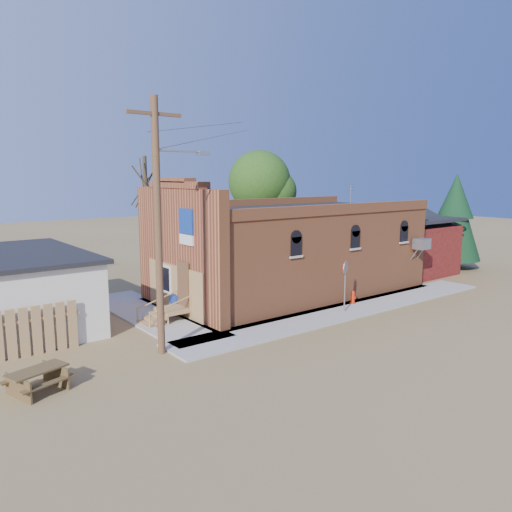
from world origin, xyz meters
TOP-DOWN VIEW (x-y plane):
  - ground at (0.00, 0.00)m, footprint 120.00×120.00m
  - sidewalk_south at (1.50, 0.90)m, footprint 19.00×2.20m
  - sidewalk_west at (-6.30, 6.00)m, footprint 2.60×10.00m
  - brick_bar at (1.64, 5.49)m, footprint 16.40×7.97m
  - red_shed at (11.50, 5.50)m, footprint 5.40×6.40m
  - wood_fence at (-12.80, 3.80)m, footprint 5.20×0.10m
  - utility_pole at (-8.14, 1.20)m, footprint 3.12×0.26m
  - tree_bare_near at (-3.00, 13.00)m, footprint 2.80×2.80m
  - tree_leafy at (6.00, 13.50)m, footprint 4.40×4.40m
  - evergreen_tree at (15.50, 4.00)m, footprint 3.60×3.60m
  - fire_hydrant at (2.48, 1.55)m, footprint 0.37×0.35m
  - stop_sign at (1.03, 0.80)m, footprint 0.61×0.34m
  - trash_barrel at (-5.30, 5.36)m, footprint 0.72×0.72m
  - picnic_table at (-12.62, 0.50)m, footprint 1.98×1.71m

SIDE VIEW (x-z plane):
  - ground at x=0.00m, z-range 0.00..0.00m
  - sidewalk_south at x=1.50m, z-range 0.00..0.08m
  - sidewalk_west at x=-6.30m, z-range 0.00..0.08m
  - fire_hydrant at x=2.48m, z-range 0.08..0.72m
  - picnic_table at x=-12.62m, z-range 0.11..0.81m
  - trash_barrel at x=-5.30m, z-range 0.08..0.96m
  - wood_fence at x=-12.80m, z-range 0.00..1.80m
  - stop_sign at x=1.03m, z-range 0.72..3.12m
  - red_shed at x=11.50m, z-range 0.12..4.42m
  - brick_bar at x=1.64m, z-range -0.81..5.49m
  - evergreen_tree at x=15.50m, z-range 0.46..6.96m
  - utility_pole at x=-8.14m, z-range 0.27..9.27m
  - tree_leafy at x=6.00m, z-range 1.86..10.01m
  - tree_bare_near at x=-3.00m, z-range 2.14..9.79m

